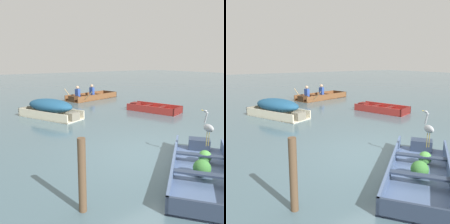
# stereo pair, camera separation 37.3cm
# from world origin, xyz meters

# --- Properties ---
(ground_plane) EXTENTS (80.00, 80.00, 0.00)m
(ground_plane) POSITION_xyz_m (0.00, 0.00, 0.00)
(ground_plane) COLOR #47606B
(dinghy_slate_blue_foreground) EXTENTS (3.41, 3.00, 0.40)m
(dinghy_slate_blue_foreground) POSITION_xyz_m (0.05, -1.22, 0.12)
(dinghy_slate_blue_foreground) COLOR #475B7F
(dinghy_slate_blue_foreground) RESTS_ON ground
(skiff_cream_near_moored) EXTENTS (2.05, 2.97, 0.79)m
(skiff_cream_near_moored) POSITION_xyz_m (-0.59, 5.63, 0.44)
(skiff_cream_near_moored) COLOR beige
(skiff_cream_near_moored) RESTS_ON ground
(skiff_red_mid_moored) EXTENTS (1.70, 2.62, 0.32)m
(skiff_red_mid_moored) POSITION_xyz_m (3.84, 4.16, 0.11)
(skiff_red_mid_moored) COLOR #AD2D28
(skiff_red_mid_moored) RESTS_ON ground
(rowboat_wooden_brown_with_crew) EXTENTS (3.53, 2.42, 0.90)m
(rowboat_wooden_brown_with_crew) POSITION_xyz_m (3.27, 8.99, 0.17)
(rowboat_wooden_brown_with_crew) COLOR brown
(rowboat_wooden_brown_with_crew) RESTS_ON ground
(heron_on_dinghy) EXTENTS (0.23, 0.45, 0.84)m
(heron_on_dinghy) POSITION_xyz_m (0.60, -0.95, 0.87)
(heron_on_dinghy) COLOR olive
(heron_on_dinghy) RESTS_ON dinghy_slate_blue_foreground
(mooring_post) EXTENTS (0.13, 0.13, 1.23)m
(mooring_post) POSITION_xyz_m (-2.75, -0.99, 0.61)
(mooring_post) COLOR brown
(mooring_post) RESTS_ON ground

